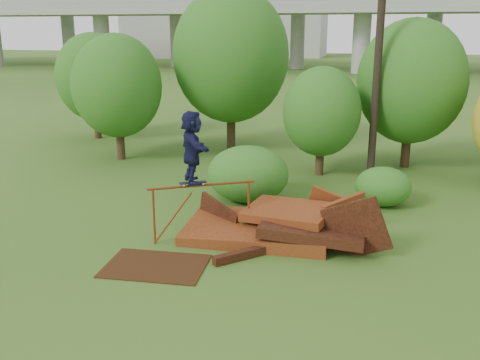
% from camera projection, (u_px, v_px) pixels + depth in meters
% --- Properties ---
extents(ground, '(240.00, 240.00, 0.00)m').
position_uv_depth(ground, '(252.00, 272.00, 12.26)').
color(ground, '#2D5116').
rests_on(ground, ground).
extents(scrap_pile, '(5.46, 3.41, 1.79)m').
position_uv_depth(scrap_pile, '(276.00, 227.00, 14.14)').
color(scrap_pile, '#4A200D').
rests_on(scrap_pile, ground).
extents(grind_rail, '(2.48, 1.50, 1.51)m').
position_uv_depth(grind_rail, '(202.00, 198.00, 13.94)').
color(grind_rail, maroon).
rests_on(grind_rail, ground).
extents(skateboard, '(0.70, 0.52, 0.07)m').
position_uv_depth(skateboard, '(193.00, 183.00, 13.76)').
color(skateboard, black).
rests_on(skateboard, grind_rail).
extents(skater, '(1.34, 1.76, 1.85)m').
position_uv_depth(skater, '(192.00, 147.00, 13.51)').
color(skater, '#141539').
rests_on(skater, skateboard).
extents(flat_plate, '(2.46, 1.84, 0.03)m').
position_uv_depth(flat_plate, '(156.00, 266.00, 12.56)').
color(flat_plate, '#341B0B').
rests_on(flat_plate, ground).
extents(tree_0, '(3.73, 3.73, 5.27)m').
position_uv_depth(tree_0, '(117.00, 86.00, 22.16)').
color(tree_0, black).
rests_on(tree_0, ground).
extents(tree_1, '(5.22, 5.22, 7.26)m').
position_uv_depth(tree_1, '(231.00, 55.00, 23.86)').
color(tree_1, black).
rests_on(tree_1, ground).
extents(tree_2, '(2.91, 2.91, 4.10)m').
position_uv_depth(tree_2, '(322.00, 112.00, 19.88)').
color(tree_2, black).
rests_on(tree_2, ground).
extents(tree_3, '(4.21, 4.21, 5.84)m').
position_uv_depth(tree_3, '(412.00, 82.00, 20.79)').
color(tree_3, black).
rests_on(tree_3, ground).
extents(tree_6, '(3.77, 3.77, 5.27)m').
position_uv_depth(tree_6, '(94.00, 77.00, 26.60)').
color(tree_6, black).
rests_on(tree_6, ground).
extents(shrub_left, '(2.63, 2.42, 1.82)m').
position_uv_depth(shrub_left, '(248.00, 174.00, 17.13)').
color(shrub_left, '#245717').
rests_on(shrub_left, ground).
extents(shrub_right, '(1.75, 1.60, 1.24)m').
position_uv_depth(shrub_right, '(383.00, 186.00, 16.78)').
color(shrub_right, '#245717').
rests_on(shrub_right, ground).
extents(utility_pole, '(1.40, 0.28, 8.90)m').
position_uv_depth(utility_pole, '(378.00, 54.00, 19.08)').
color(utility_pole, black).
rests_on(utility_pole, ground).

